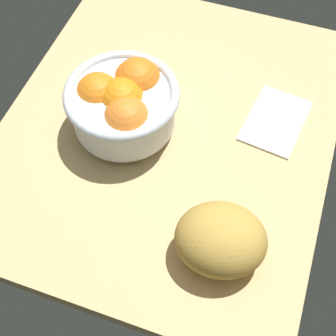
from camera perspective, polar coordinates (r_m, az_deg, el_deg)
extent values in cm
cube|color=tan|center=(86.58, 0.04, 4.36)|extent=(68.16, 56.84, 3.00)
cylinder|color=silver|center=(84.93, -5.08, 5.24)|extent=(10.95, 10.95, 1.78)
cylinder|color=silver|center=(81.52, -5.31, 7.11)|extent=(17.36, 17.36, 6.96)
torus|color=silver|center=(78.88, -5.51, 8.71)|extent=(18.96, 18.96, 1.60)
sphere|color=orange|center=(82.63, -3.57, 10.09)|extent=(8.30, 8.30, 8.30)
sphere|color=orange|center=(77.57, -4.86, 5.59)|extent=(7.80, 7.80, 7.80)
sphere|color=orange|center=(81.55, -8.21, 8.52)|extent=(7.62, 7.62, 7.62)
sphere|color=orange|center=(80.23, -5.41, 7.87)|extent=(7.67, 7.67, 7.67)
sphere|color=orange|center=(80.20, -5.41, 7.89)|extent=(7.87, 7.87, 7.87)
ellipsoid|color=gold|center=(69.68, 6.24, -8.39)|extent=(13.41, 14.94, 9.18)
cube|color=silver|center=(87.80, 12.59, 5.56)|extent=(14.80, 11.08, 0.82)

